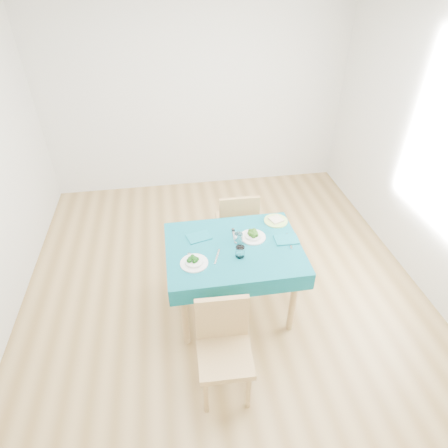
{
  "coord_description": "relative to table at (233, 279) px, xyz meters",
  "views": [
    {
      "loc": [
        -0.43,
        -2.64,
        2.81
      ],
      "look_at": [
        0.0,
        0.0,
        0.85
      ],
      "focal_mm": 30.0,
      "sensor_mm": 36.0,
      "label": 1
    }
  ],
  "objects": [
    {
      "name": "room_shell",
      "position": [
        -0.05,
        0.22,
        0.97
      ],
      "size": [
        4.02,
        4.52,
        2.73
      ],
      "color": "olive",
      "rests_on": "ground"
    },
    {
      "name": "table",
      "position": [
        0.0,
        0.0,
        0.0
      ],
      "size": [
        1.15,
        0.87,
        0.76
      ],
      "primitive_type": "cube",
      "color": "#085361",
      "rests_on": "ground"
    },
    {
      "name": "chair_near",
      "position": [
        -0.21,
        -0.83,
        0.11
      ],
      "size": [
        0.41,
        0.44,
        0.98
      ],
      "primitive_type": "cube",
      "rotation": [
        0.0,
        0.0,
        -0.04
      ],
      "color": "#A5824D",
      "rests_on": "ground"
    },
    {
      "name": "chair_far",
      "position": [
        0.18,
        0.81,
        0.13
      ],
      "size": [
        0.42,
        0.45,
        1.02
      ],
      "primitive_type": "cube",
      "rotation": [
        0.0,
        0.0,
        3.12
      ],
      "color": "#A5824D",
      "rests_on": "ground"
    },
    {
      "name": "bowl_near",
      "position": [
        -0.36,
        -0.16,
        0.41
      ],
      "size": [
        0.23,
        0.23,
        0.07
      ],
      "primitive_type": null,
      "color": "white",
      "rests_on": "table"
    },
    {
      "name": "bowl_far",
      "position": [
        0.19,
        0.1,
        0.41
      ],
      "size": [
        0.23,
        0.23,
        0.07
      ],
      "primitive_type": null,
      "color": "white",
      "rests_on": "table"
    },
    {
      "name": "fork_near",
      "position": [
        -0.37,
        -0.13,
        0.38
      ],
      "size": [
        0.05,
        0.18,
        0.0
      ],
      "primitive_type": "cube",
      "rotation": [
        0.0,
        0.0,
        0.18
      ],
      "color": "silver",
      "rests_on": "table"
    },
    {
      "name": "knife_near",
      "position": [
        -0.16,
        -0.1,
        0.38
      ],
      "size": [
        0.08,
        0.19,
        0.0
      ],
      "primitive_type": "cube",
      "rotation": [
        0.0,
        0.0,
        -0.35
      ],
      "color": "silver",
      "rests_on": "table"
    },
    {
      "name": "fork_far",
      "position": [
        0.03,
        0.14,
        0.38
      ],
      "size": [
        0.04,
        0.19,
        0.0
      ],
      "primitive_type": "cube",
      "rotation": [
        0.0,
        0.0,
        -0.05
      ],
      "color": "silver",
      "rests_on": "table"
    },
    {
      "name": "knife_far",
      "position": [
        0.49,
        0.0,
        0.38
      ],
      "size": [
        0.04,
        0.22,
        0.0
      ],
      "primitive_type": "cube",
      "rotation": [
        0.0,
        0.0,
        -0.1
      ],
      "color": "silver",
      "rests_on": "table"
    },
    {
      "name": "napkin_near",
      "position": [
        -0.28,
        0.18,
        0.39
      ],
      "size": [
        0.23,
        0.19,
        0.01
      ],
      "primitive_type": "cube",
      "rotation": [
        0.0,
        0.0,
        0.26
      ],
      "color": "#0C5D6B",
      "rests_on": "table"
    },
    {
      "name": "napkin_far",
      "position": [
        0.48,
        0.02,
        0.39
      ],
      "size": [
        0.21,
        0.15,
        0.01
      ],
      "primitive_type": "cube",
      "rotation": [
        0.0,
        0.0,
        -0.01
      ],
      "color": "#0C5D6B",
      "rests_on": "table"
    },
    {
      "name": "tumbler_center",
      "position": [
        0.05,
        0.06,
        0.43
      ],
      "size": [
        0.07,
        0.07,
        0.09
      ],
      "primitive_type": "cylinder",
      "color": "white",
      "rests_on": "table"
    },
    {
      "name": "tumbler_side",
      "position": [
        0.03,
        -0.13,
        0.43
      ],
      "size": [
        0.08,
        0.08,
        0.1
      ],
      "primitive_type": "cylinder",
      "color": "white",
      "rests_on": "table"
    },
    {
      "name": "side_plate",
      "position": [
        0.46,
        0.31,
        0.38
      ],
      "size": [
        0.22,
        0.22,
        0.01
      ],
      "primitive_type": "cylinder",
      "color": "#B5E16E",
      "rests_on": "table"
    },
    {
      "name": "bread_slice",
      "position": [
        0.46,
        0.31,
        0.4
      ],
      "size": [
        0.14,
        0.14,
        0.02
      ],
      "primitive_type": "cube",
      "rotation": [
        0.0,
        0.0,
        0.37
      ],
      "color": "beige",
      "rests_on": "side_plate"
    }
  ]
}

